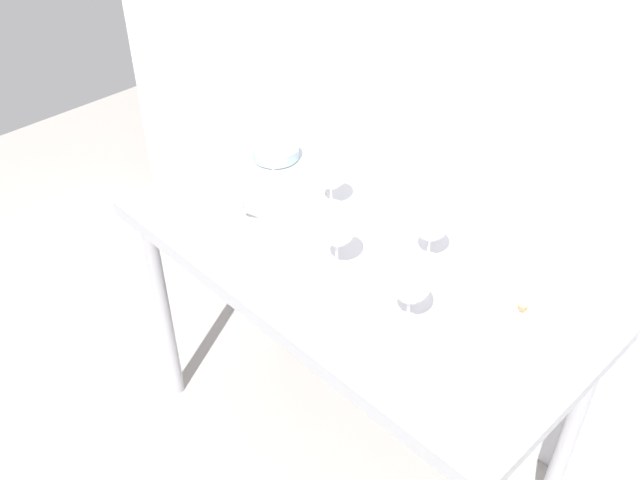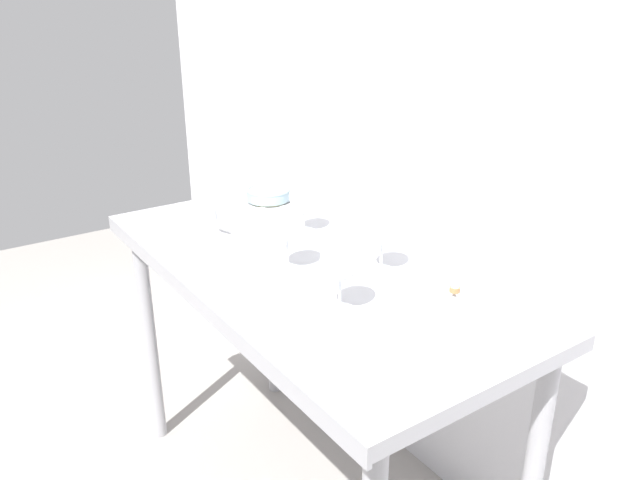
{
  "view_description": "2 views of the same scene",
  "coord_description": "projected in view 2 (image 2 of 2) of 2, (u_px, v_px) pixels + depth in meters",
  "views": [
    {
      "loc": [
        1.03,
        -1.12,
        2.16
      ],
      "look_at": [
        -0.06,
        -0.05,
        0.95
      ],
      "focal_mm": 39.77,
      "sensor_mm": 36.0,
      "label": 1
    },
    {
      "loc": [
        1.35,
        -0.88,
        1.62
      ],
      "look_at": [
        0.06,
        0.01,
        0.99
      ],
      "focal_mm": 35.21,
      "sensor_mm": 36.0,
      "label": 2
    }
  ],
  "objects": [
    {
      "name": "back_wall",
      "position": [
        439.0,
        103.0,
        1.87
      ],
      "size": [
        3.8,
        0.04,
        2.6
      ],
      "primitive_type": "cube",
      "color": "silver",
      "rests_on": "ground_plane"
    },
    {
      "name": "tasting_bowl",
      "position": [
        268.0,
        194.0,
        2.26
      ],
      "size": [
        0.16,
        0.16,
        0.05
      ],
      "color": "#DBCC66",
      "rests_on": "steel_counter"
    },
    {
      "name": "wine_glass_far_right",
      "position": [
        382.0,
        230.0,
        1.67
      ],
      "size": [
        0.09,
        0.09,
        0.17
      ],
      "color": "white",
      "rests_on": "steel_counter"
    },
    {
      "name": "wine_glass_near_center",
      "position": [
        287.0,
        224.0,
        1.67
      ],
      "size": [
        0.1,
        0.1,
        0.18
      ],
      "color": "white",
      "rests_on": "steel_counter"
    },
    {
      "name": "wine_glass_near_right",
      "position": [
        340.0,
        262.0,
        1.46
      ],
      "size": [
        0.1,
        0.1,
        0.18
      ],
      "color": "white",
      "rests_on": "steel_counter"
    },
    {
      "name": "wine_glass_far_left",
      "position": [
        303.0,
        198.0,
        1.95
      ],
      "size": [
        0.09,
        0.09,
        0.16
      ],
      "color": "white",
      "rests_on": "steel_counter"
    },
    {
      "name": "wine_glass_near_left",
      "position": [
        215.0,
        196.0,
        1.9
      ],
      "size": [
        0.1,
        0.1,
        0.19
      ],
      "color": "white",
      "rests_on": "steel_counter"
    },
    {
      "name": "tasting_sheet_upper",
      "position": [
        258.0,
        223.0,
        2.06
      ],
      "size": [
        0.26,
        0.29,
        0.0
      ],
      "primitive_type": "cube",
      "rotation": [
        0.0,
        0.0,
        0.3
      ],
      "color": "white",
      "rests_on": "steel_counter"
    },
    {
      "name": "decanter_funnel",
      "position": [
        453.0,
        310.0,
        1.41
      ],
      "size": [
        0.11,
        0.11,
        0.14
      ],
      "color": "silver",
      "rests_on": "steel_counter"
    },
    {
      "name": "steel_counter",
      "position": [
        302.0,
        297.0,
        1.8
      ],
      "size": [
        1.4,
        0.65,
        0.9
      ],
      "color": "#A3A3A8",
      "rests_on": "ground_plane"
    }
  ]
}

